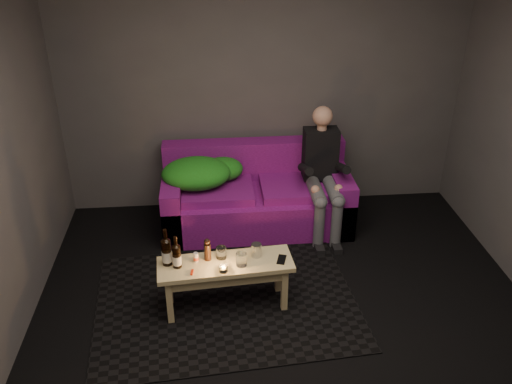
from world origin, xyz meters
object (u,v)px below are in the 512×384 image
Objects in this scene: coffee_table at (226,270)px; steel_cup at (256,250)px; beer_bottle_b at (177,256)px; person at (323,170)px; sofa at (256,197)px; beer_bottle_a at (167,252)px.

steel_cup is (0.25, 0.06, 0.13)m from coffee_table.
beer_bottle_b reaches higher than steel_cup.
steel_cup is at bearing 7.95° from beer_bottle_b.
person reaches higher than beer_bottle_b.
sofa is 1.50× the size of person.
steel_cup is (-0.73, -1.06, -0.15)m from person.
sofa is 1.32m from coffee_table.
person reaches higher than coffee_table.
coffee_table is 0.41m from beer_bottle_b.
sofa reaches higher than beer_bottle_a.
steel_cup is at bearing 14.58° from coffee_table.
coffee_table is 9.70× the size of steel_cup.
beer_bottle_a is at bearing -176.38° from steel_cup.
beer_bottle_b reaches higher than coffee_table.
beer_bottle_b is at bearing -119.23° from sofa.
beer_bottle_a is at bearing -142.25° from person.
sofa is 1.50m from beer_bottle_b.
coffee_table is 0.29m from steel_cup.
beer_bottle_b is at bearing -172.05° from steel_cup.
coffee_table is at bearing -131.11° from person.
person reaches higher than steel_cup.
sofa is 6.67× the size of beer_bottle_b.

